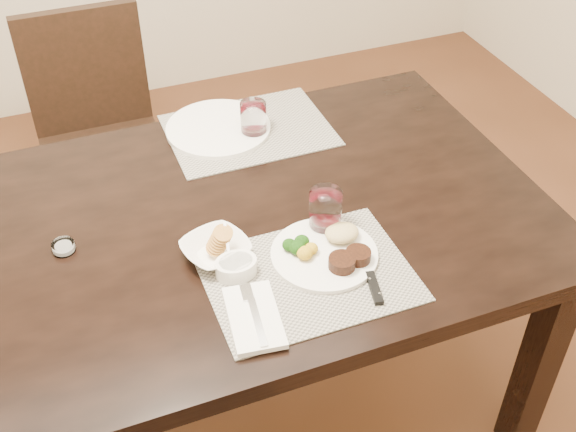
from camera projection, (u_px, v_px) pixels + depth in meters
name	position (u px, v px, depth m)	size (l,w,h in m)	color
ground_plane	(179.00, 421.00, 2.21)	(4.50, 4.50, 0.00)	#492917
dining_table	(153.00, 263.00, 1.78)	(2.00, 1.00, 0.75)	black
chair_far	(98.00, 127.00, 2.56)	(0.42, 0.42, 0.90)	black
placemat_near	(309.00, 276.00, 1.63)	(0.46, 0.34, 0.00)	gray
placemat_far	(249.00, 130.00, 2.09)	(0.46, 0.34, 0.00)	gray
dinner_plate	(329.00, 251.00, 1.67)	(0.25, 0.25, 0.04)	white
napkin_fork	(254.00, 317.00, 1.52)	(0.13, 0.20, 0.02)	white
steak_knife	(369.00, 280.00, 1.61)	(0.05, 0.23, 0.01)	white
cracker_bowl	(216.00, 249.00, 1.67)	(0.19, 0.19, 0.07)	white
sauce_ramekin	(236.00, 266.00, 1.62)	(0.10, 0.14, 0.08)	white
wine_glass_near	(325.00, 212.00, 1.73)	(0.08, 0.08, 0.11)	silver
far_plate	(218.00, 128.00, 2.08)	(0.30, 0.30, 0.01)	white
wine_glass_far	(253.00, 121.00, 2.04)	(0.07, 0.07, 0.10)	silver
salt_cellar	(64.00, 247.00, 1.69)	(0.05, 0.05, 0.02)	silver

